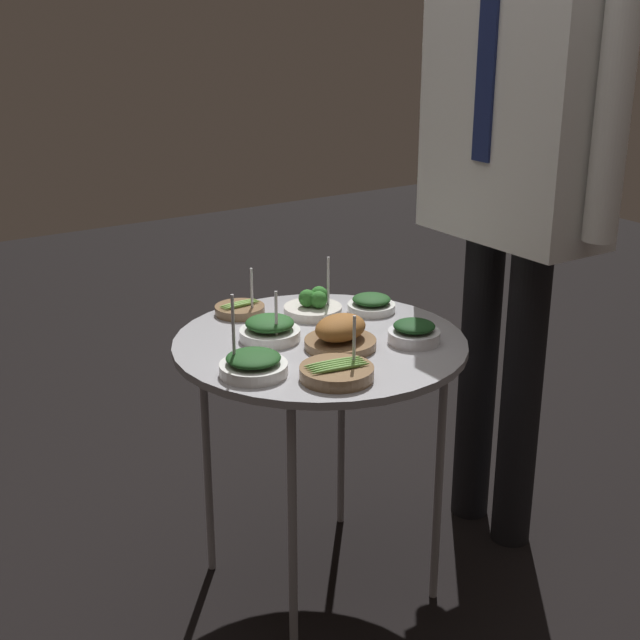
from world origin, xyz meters
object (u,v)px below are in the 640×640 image
Objects in this scene: bowl_broccoli_near_rim at (314,306)px; waiter_figure at (517,143)px; bowl_asparagus_back_left at (240,309)px; bowl_roast_mid_right at (340,334)px; bowl_spinach_front_right at (270,329)px; bowl_spinach_front_left at (371,304)px; bowl_spinach_center at (414,333)px; bowl_asparagus_back_right at (337,372)px; bowl_spinach_far_rim at (253,364)px; serving_cart at (320,358)px.

bowl_broccoli_near_rim is 0.65m from waiter_figure.
bowl_roast_mid_right is at bearing 13.81° from bowl_asparagus_back_left.
bowl_broccoli_near_rim reaches higher than bowl_spinach_front_right.
bowl_spinach_center reaches higher than bowl_spinach_front_left.
bowl_asparagus_back_right is (0.08, -0.27, -0.01)m from bowl_spinach_center.
bowl_spinach_center is at bearing -76.45° from waiter_figure.
bowl_asparagus_back_right is at bearing 49.14° from bowl_spinach_far_rim.
bowl_spinach_far_rim is (0.09, -0.23, 0.07)m from serving_cart.
bowl_spinach_front_left is 0.49m from bowl_spinach_far_rim.
bowl_spinach_front_right is 1.13× the size of bowl_asparagus_back_left.
waiter_figure reaches higher than bowl_spinach_far_rim.
bowl_spinach_front_right reaches higher than serving_cart.
bowl_asparagus_back_right is (0.48, -0.03, 0.00)m from bowl_asparagus_back_left.
bowl_roast_mid_right is at bearing -112.01° from bowl_spinach_center.
bowl_spinach_center is (0.40, 0.25, 0.01)m from bowl_asparagus_back_left.
bowl_spinach_far_rim is 0.18m from bowl_asparagus_back_right.
bowl_spinach_front_left is 0.44m from bowl_asparagus_back_right.
bowl_roast_mid_right is (0.17, -0.21, 0.01)m from bowl_spinach_front_left.
waiter_figure is (0.31, 0.63, 0.41)m from bowl_asparagus_back_left.
serving_cart is 4.38× the size of bowl_asparagus_back_right.
bowl_spinach_far_rim is 1.21× the size of bowl_broccoli_near_rim.
bowl_spinach_front_left is at bearing 112.81° from bowl_spinach_far_rim.
serving_cart is at bearing 55.52° from bowl_spinach_front_right.
bowl_spinach_far_rim is at bearing -51.48° from bowl_broccoli_near_rim.
waiter_figure is (-0.03, 0.55, 0.39)m from bowl_roast_mid_right.
bowl_roast_mid_right is 1.05× the size of bowl_asparagus_back_right.
bowl_asparagus_back_left is at bearing -115.88° from waiter_figure.
bowl_roast_mid_right is (0.07, 0.01, 0.08)m from serving_cart.
bowl_asparagus_back_left is at bearing -148.42° from bowl_spinach_center.
serving_cart is at bearing 155.57° from bowl_asparagus_back_right.
waiter_figure reaches higher than bowl_asparagus_back_left.
serving_cart is 0.40× the size of waiter_figure.
bowl_asparagus_back_left is at bearing -166.19° from bowl_roast_mid_right.
bowl_broccoli_near_rim is at bearing -112.82° from waiter_figure.
waiter_figure is at bearing 103.55° from bowl_spinach_center.
bowl_asparagus_back_right is at bearing -45.88° from bowl_spinach_front_left.
bowl_spinach_front_left is 0.15m from bowl_broccoli_near_rim.
bowl_asparagus_back_right reaches higher than bowl_spinach_center.
bowl_spinach_front_left is (0.17, 0.29, 0.01)m from bowl_asparagus_back_left.
bowl_spinach_far_rim is at bearing -83.93° from bowl_roast_mid_right.
bowl_spinach_center is at bearing 105.92° from bowl_asparagus_back_right.
bowl_broccoli_near_rim is (-0.09, 0.18, -0.00)m from bowl_spinach_front_right.
serving_cart is at bearing -66.20° from bowl_spinach_front_left.
waiter_figure is at bearing 85.91° from serving_cart.
bowl_asparagus_back_right is (0.21, -0.10, 0.06)m from serving_cart.
bowl_broccoli_near_rim reaches higher than serving_cart.
bowl_asparagus_back_left is at bearing -165.31° from serving_cart.
bowl_spinach_front_left is 0.27m from bowl_roast_mid_right.
bowl_spinach_front_right is 0.20m from bowl_asparagus_back_left.
bowl_broccoli_near_rim is (0.11, 0.16, 0.01)m from bowl_asparagus_back_left.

